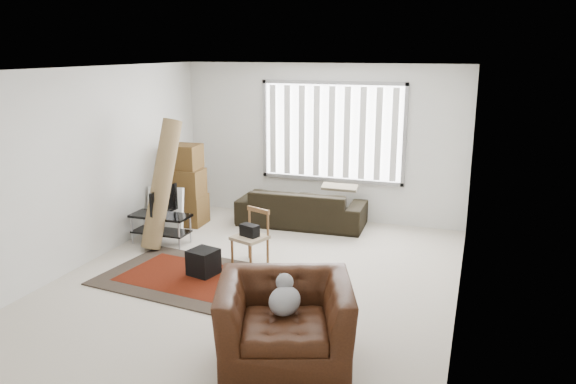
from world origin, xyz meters
name	(u,v)px	position (x,y,z in m)	size (l,w,h in m)	color
room	(272,141)	(0.03, 0.51, 1.76)	(6.00, 6.02, 2.71)	beige
persian_rug	(193,278)	(-0.81, -0.23, 0.01)	(2.52, 1.83, 0.02)	black
tv_stand	(161,222)	(-1.95, 0.87, 0.33)	(0.92, 0.41, 0.46)	black
tv	(160,201)	(-1.95, 0.87, 0.67)	(0.74, 0.10, 0.43)	black
subwoofer	(203,262)	(-0.73, -0.08, 0.19)	(0.34, 0.34, 0.34)	black
moving_boxes	(188,188)	(-2.03, 1.88, 0.64)	(0.58, 0.53, 1.37)	#553B1B
white_flatpack	(166,210)	(-2.15, 1.34, 0.38)	(0.59, 0.09, 0.76)	silver
rolled_rug	(162,184)	(-1.85, 0.79, 0.97)	(0.29, 0.29, 1.94)	olive
sofa	(302,202)	(-0.18, 2.45, 0.41)	(2.14, 0.93, 0.82)	black
side_chair	(251,234)	(-0.30, 0.52, 0.43)	(0.53, 0.53, 0.77)	#947F61
armchair	(285,317)	(0.99, -1.72, 0.47)	(1.55, 1.45, 0.93)	#35180A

